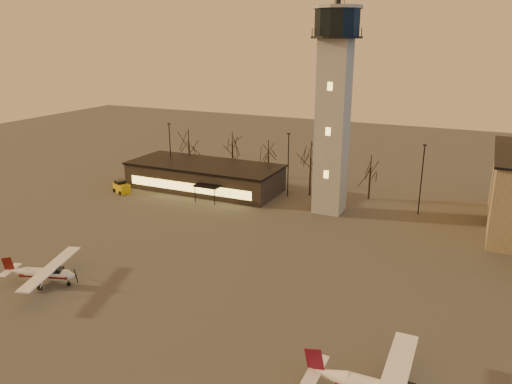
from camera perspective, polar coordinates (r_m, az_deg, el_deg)
ground at (r=47.91m, az=-2.57°, el=-13.05°), size 220.00×220.00×0.00m
control_tower at (r=69.76m, az=8.88°, el=10.61°), size 6.80×6.80×32.60m
terminal at (r=83.02m, az=-5.89°, el=1.80°), size 25.40×12.20×4.30m
light_poles at (r=72.61m, az=9.09°, el=2.07°), size 58.50×12.25×10.14m
tree_row at (r=84.61m, az=1.38°, el=4.82°), size 37.20×9.20×8.80m
cessna_rear at (r=55.51m, az=-22.60°, el=-8.86°), size 8.36×10.28×2.87m
service_cart at (r=83.93m, az=-15.11°, el=0.45°), size 3.49×2.90×1.95m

